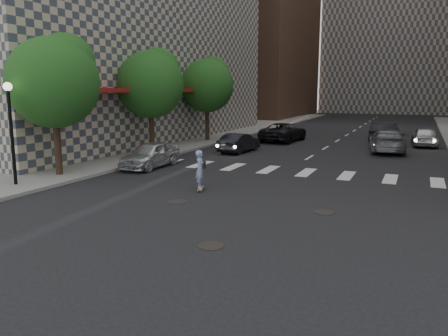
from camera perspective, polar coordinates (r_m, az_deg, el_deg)
The scene contains 16 objects.
ground at distance 14.47m, azimuth -1.68°, elevation -6.36°, with size 160.00×160.00×0.00m, color black.
sidewalk_left at distance 38.65m, azimuth -8.21°, elevation 4.05°, with size 13.00×80.00×0.15m, color gray.
lamppost at distance 20.29m, azimuth -26.13°, elevation 5.79°, with size 0.36×0.36×4.28m.
tree_a at distance 22.02m, azimuth -21.08°, elevation 10.88°, with size 4.20×4.20×6.60m.
tree_b at distance 28.26m, azimuth -9.36°, elevation 11.10°, with size 4.20×4.20×6.60m.
tree_c at distance 35.23m, azimuth -2.07°, elevation 11.01°, with size 4.20×4.20×6.60m.
manhole_a at distance 11.84m, azimuth -1.70°, elevation -10.13°, with size 0.70×0.70×0.02m, color black.
manhole_b at distance 16.40m, azimuth -6.17°, elevation -4.39°, with size 0.70×0.70×0.02m, color black.
manhole_c at distance 15.31m, azimuth 12.92°, elevation -5.66°, with size 0.70×0.70×0.02m, color black.
skateboarder at distance 17.99m, azimuth -3.11°, elevation -0.20°, with size 0.56×0.87×1.69m.
silver_sedan at distance 23.73m, azimuth -9.57°, elevation 1.75°, with size 1.67×4.15×1.41m, color silver.
traffic_car_a at distance 29.26m, azimuth 2.00°, elevation 3.33°, with size 1.36×3.89×1.28m, color black.
traffic_car_b at distance 31.34m, azimuth 20.55°, elevation 3.40°, with size 2.19×5.39×1.57m, color slate.
traffic_car_c at distance 35.84m, azimuth 7.78°, elevation 4.67°, with size 2.49×5.39×1.50m, color black.
traffic_car_d at distance 35.69m, azimuth 24.74°, elevation 3.78°, with size 1.72×4.28×1.46m, color silver.
traffic_car_e at distance 37.21m, azimuth 20.23°, elevation 4.40°, with size 1.68×4.81×1.58m, color black.
Camera 1 is at (6.04, -12.49, 4.11)m, focal length 35.00 mm.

